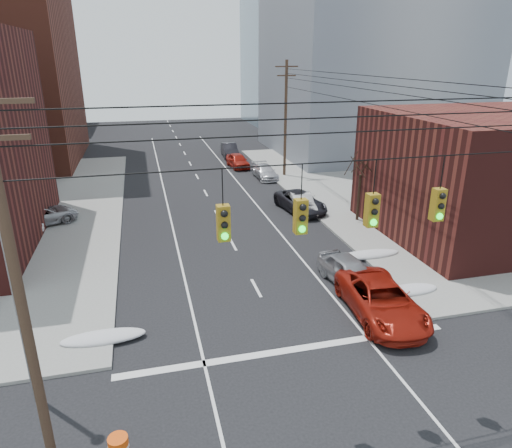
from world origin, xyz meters
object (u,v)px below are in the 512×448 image
red_pickup (381,300)px  parked_car_e (238,161)px  parked_car_a (349,272)px  parked_car_c (300,202)px  lot_car_b (41,215)px  parked_car_f (229,150)px  parked_car_d (265,172)px  lot_car_a (7,225)px  parked_car_b (301,203)px

red_pickup → parked_car_e: size_ratio=1.36×
parked_car_a → parked_car_c: size_ratio=0.84×
parked_car_e → red_pickup: bearing=-94.6°
parked_car_a → parked_car_c: parked_car_a is taller
red_pickup → lot_car_b: 23.93m
parked_car_e → lot_car_b: lot_car_b is taller
parked_car_e → parked_car_f: size_ratio=0.92×
red_pickup → parked_car_e: bearing=94.7°
parked_car_a → parked_car_e: parked_car_a is taller
red_pickup → parked_car_e: (-0.11, 30.89, -0.08)m
parked_car_d → parked_car_a: bearing=-95.1°
red_pickup → parked_car_f: red_pickup is taller
parked_car_e → lot_car_b: size_ratio=0.89×
lot_car_a → red_pickup: bearing=-136.3°
parked_car_b → parked_car_f: 21.59m
parked_car_a → parked_car_e: size_ratio=1.03×
red_pickup → parked_car_d: bearing=91.1°
parked_car_a → parked_car_b: bearing=75.1°
lot_car_a → lot_car_b: (1.83, 1.66, -0.05)m
parked_car_d → parked_car_e: parked_car_e is taller
red_pickup → lot_car_a: 24.22m
red_pickup → parked_car_c: bearing=88.9°
parked_car_c → lot_car_b: lot_car_b is taller
parked_car_b → lot_car_b: 18.82m
parked_car_e → lot_car_a: bearing=-144.7°
parked_car_b → parked_car_a: bearing=-91.7°
lot_car_b → parked_car_b: bearing=-119.2°
red_pickup → lot_car_a: size_ratio=1.34×
parked_car_d → parked_car_f: parked_car_f is taller
parked_car_e → parked_car_a: bearing=-94.8°
parked_car_f → lot_car_a: size_ratio=1.07×
parked_car_a → lot_car_a: size_ratio=1.02×
parked_car_d → lot_car_b: 20.87m
parked_car_a → parked_car_b: parked_car_a is taller
parked_car_f → lot_car_b: bearing=-127.7°
lot_car_b → parked_car_f: bearing=-65.6°
parked_car_d → lot_car_b: lot_car_b is taller
red_pickup → parked_car_d: red_pickup is taller
parked_car_d → parked_car_e: (-1.60, 5.19, 0.09)m
red_pickup → parked_car_e: 30.89m
parked_car_b → parked_car_c: bearing=96.0°
red_pickup → parked_car_c: size_ratio=1.11×
parked_car_e → parked_car_f: parked_car_f is taller
parked_car_b → lot_car_b: (-18.76, 1.47, 0.11)m
parked_car_a → parked_car_d: 22.61m
parked_car_b → lot_car_a: lot_car_a is taller
red_pickup → parked_car_f: (0.11, 36.64, -0.04)m
parked_car_b → lot_car_b: lot_car_b is taller
parked_car_f → lot_car_b: (-17.38, -20.08, 0.05)m
red_pickup → parked_car_a: 3.14m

